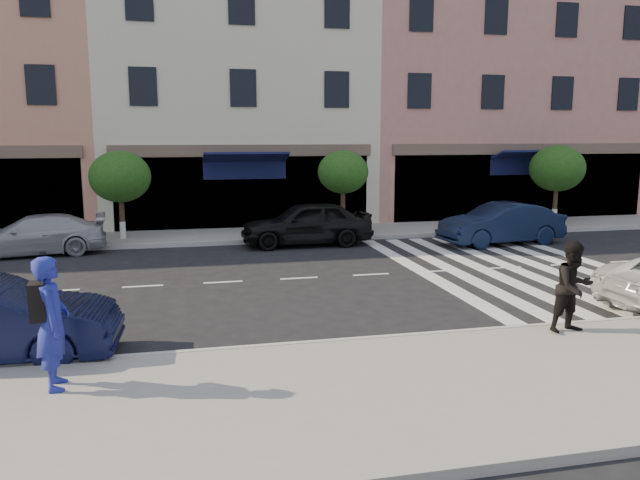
{
  "coord_description": "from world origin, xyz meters",
  "views": [
    {
      "loc": [
        -3.03,
        -11.84,
        3.78
      ],
      "look_at": [
        0.07,
        1.79,
        1.4
      ],
      "focal_mm": 35.0,
      "sensor_mm": 36.0,
      "label": 1
    }
  ],
  "objects_px": {
    "walker": "(574,287)",
    "car_far_mid": "(306,223)",
    "car_far_right": "(501,224)",
    "photographer": "(53,323)",
    "car_far_left": "(34,235)"
  },
  "relations": [
    {
      "from": "photographer",
      "to": "car_far_mid",
      "type": "bearing_deg",
      "value": -34.08
    },
    {
      "from": "walker",
      "to": "car_far_right",
      "type": "bearing_deg",
      "value": 59.26
    },
    {
      "from": "car_far_left",
      "to": "car_far_mid",
      "type": "relative_size",
      "value": 0.97
    },
    {
      "from": "car_far_mid",
      "to": "car_far_right",
      "type": "relative_size",
      "value": 1.03
    },
    {
      "from": "walker",
      "to": "car_far_mid",
      "type": "distance_m",
      "value": 11.25
    },
    {
      "from": "photographer",
      "to": "car_far_right",
      "type": "xyz_separation_m",
      "value": [
        12.69,
        10.24,
        -0.41
      ]
    },
    {
      "from": "car_far_mid",
      "to": "car_far_left",
      "type": "bearing_deg",
      "value": -91.81
    },
    {
      "from": "car_far_mid",
      "to": "car_far_right",
      "type": "height_order",
      "value": "car_far_mid"
    },
    {
      "from": "walker",
      "to": "car_far_mid",
      "type": "relative_size",
      "value": 0.38
    },
    {
      "from": "photographer",
      "to": "walker",
      "type": "relative_size",
      "value": 1.14
    },
    {
      "from": "car_far_left",
      "to": "car_far_right",
      "type": "bearing_deg",
      "value": 77.61
    },
    {
      "from": "photographer",
      "to": "car_far_right",
      "type": "bearing_deg",
      "value": -57.46
    },
    {
      "from": "walker",
      "to": "car_far_mid",
      "type": "xyz_separation_m",
      "value": [
        -2.8,
        10.89,
        -0.24
      ]
    },
    {
      "from": "car_far_right",
      "to": "car_far_mid",
      "type": "bearing_deg",
      "value": -107.33
    },
    {
      "from": "car_far_left",
      "to": "car_far_mid",
      "type": "height_order",
      "value": "car_far_mid"
    }
  ]
}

